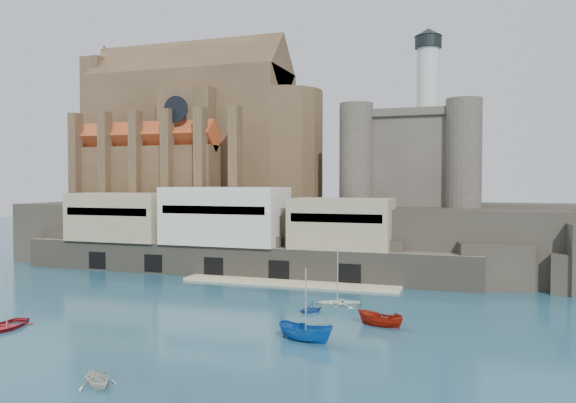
# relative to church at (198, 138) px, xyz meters

# --- Properties ---
(ground) EXTENTS (300.00, 300.00, 0.00)m
(ground) POSITION_rel_church_xyz_m (24.13, -41.85, -22.13)
(ground) COLOR navy
(ground) RESTS_ON ground
(promontory) EXTENTS (100.00, 36.00, 10.00)m
(promontory) POSITION_rel_church_xyz_m (23.94, -2.48, -17.20)
(promontory) COLOR black
(promontory) RESTS_ON ground
(quay) EXTENTS (70.00, 12.00, 13.05)m
(quay) POSITION_rel_church_xyz_m (13.94, -18.78, -16.06)
(quay) COLOR #605B4D
(quay) RESTS_ON ground
(church) EXTENTS (47.00, 25.93, 30.51)m
(church) POSITION_rel_church_xyz_m (0.00, 0.00, 0.00)
(church) COLOR #4C3823
(church) RESTS_ON promontory
(castle_keep) EXTENTS (21.20, 21.20, 29.30)m
(castle_keep) POSITION_rel_church_xyz_m (40.21, -0.78, -3.81)
(castle_keep) COLOR #453E36
(castle_keep) RESTS_ON promontory
(boat_0) EXTENTS (4.01, 2.04, 5.40)m
(boat_0) POSITION_rel_church_xyz_m (8.09, -54.02, -22.13)
(boat_0) COLOR maroon
(boat_0) RESTS_ON ground
(boat_1) EXTENTS (3.13, 3.43, 3.40)m
(boat_1) POSITION_rel_church_xyz_m (25.74, -63.85, -22.13)
(boat_1) COLOR beige
(boat_1) RESTS_ON ground
(boat_2) EXTENTS (2.39, 2.35, 5.25)m
(boat_2) POSITION_rel_church_xyz_m (36.08, -49.16, -22.13)
(boat_2) COLOR #124C9F
(boat_2) RESTS_ON ground
(boat_5) EXTENTS (2.07, 2.03, 4.55)m
(boat_5) POSITION_rel_church_xyz_m (41.35, -42.06, -22.13)
(boat_5) COLOR maroon
(boat_5) RESTS_ON ground
(boat_6) EXTENTS (2.02, 3.79, 5.09)m
(boat_6) POSITION_rel_church_xyz_m (35.34, -34.30, -22.13)
(boat_6) COLOR white
(boat_6) RESTS_ON ground
(boat_7) EXTENTS (2.70, 2.60, 2.71)m
(boat_7) POSITION_rel_church_xyz_m (33.48, -38.63, -22.13)
(boat_7) COLOR #1F4B9B
(boat_7) RESTS_ON ground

